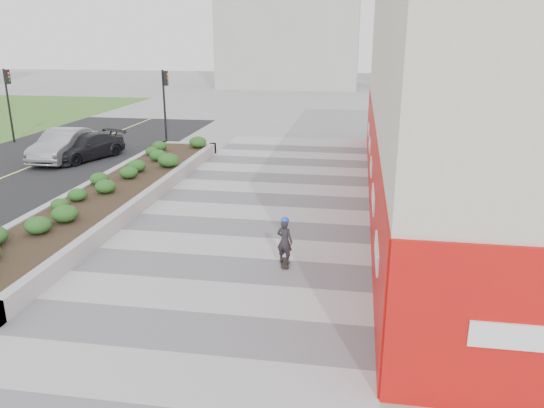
{
  "coord_description": "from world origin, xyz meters",
  "views": [
    {
      "loc": [
        3.4,
        -10.91,
        6.04
      ],
      "look_at": [
        0.93,
        4.29,
        1.1
      ],
      "focal_mm": 35.0,
      "sensor_mm": 36.0,
      "label": 1
    }
  ],
  "objects_px": {
    "car_dark": "(86,147)",
    "traffic_signal_far": "(8,95)",
    "skateboarder": "(285,241)",
    "traffic_signal_near": "(165,96)",
    "car_silver": "(63,145)",
    "planter": "(115,191)"
  },
  "relations": [
    {
      "from": "traffic_signal_far",
      "to": "car_dark",
      "type": "distance_m",
      "value": 7.53
    },
    {
      "from": "traffic_signal_near",
      "to": "car_dark",
      "type": "distance_m",
      "value": 5.35
    },
    {
      "from": "traffic_signal_near",
      "to": "traffic_signal_far",
      "type": "height_order",
      "value": "same"
    },
    {
      "from": "traffic_signal_far",
      "to": "skateboarder",
      "type": "bearing_deg",
      "value": -39.18
    },
    {
      "from": "car_dark",
      "to": "traffic_signal_far",
      "type": "bearing_deg",
      "value": 171.32
    },
    {
      "from": "planter",
      "to": "skateboarder",
      "type": "relative_size",
      "value": 12.8
    },
    {
      "from": "car_dark",
      "to": "skateboarder",
      "type": "bearing_deg",
      "value": -23.68
    },
    {
      "from": "traffic_signal_near",
      "to": "skateboarder",
      "type": "bearing_deg",
      "value": -59.85
    },
    {
      "from": "traffic_signal_near",
      "to": "car_dark",
      "type": "height_order",
      "value": "traffic_signal_near"
    },
    {
      "from": "car_silver",
      "to": "car_dark",
      "type": "relative_size",
      "value": 1.07
    },
    {
      "from": "traffic_signal_far",
      "to": "car_silver",
      "type": "distance_m",
      "value": 6.84
    },
    {
      "from": "traffic_signal_far",
      "to": "car_dark",
      "type": "bearing_deg",
      "value": -28.79
    },
    {
      "from": "traffic_signal_near",
      "to": "car_silver",
      "type": "height_order",
      "value": "traffic_signal_near"
    },
    {
      "from": "planter",
      "to": "car_dark",
      "type": "bearing_deg",
      "value": 125.18
    },
    {
      "from": "traffic_signal_near",
      "to": "skateboarder",
      "type": "relative_size",
      "value": 2.99
    },
    {
      "from": "traffic_signal_near",
      "to": "traffic_signal_far",
      "type": "distance_m",
      "value": 9.21
    },
    {
      "from": "planter",
      "to": "car_dark",
      "type": "relative_size",
      "value": 4.16
    },
    {
      "from": "car_dark",
      "to": "traffic_signal_near",
      "type": "bearing_deg",
      "value": 74.35
    },
    {
      "from": "planter",
      "to": "car_silver",
      "type": "distance_m",
      "value": 8.36
    },
    {
      "from": "car_dark",
      "to": "planter",
      "type": "bearing_deg",
      "value": -34.71
    },
    {
      "from": "traffic_signal_far",
      "to": "skateboarder",
      "type": "height_order",
      "value": "traffic_signal_far"
    },
    {
      "from": "car_silver",
      "to": "car_dark",
      "type": "xyz_separation_m",
      "value": [
        1.02,
        0.33,
        -0.14
      ]
    }
  ]
}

